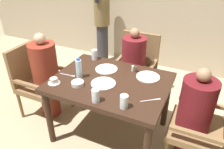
{
  "coord_description": "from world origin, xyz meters",
  "views": [
    {
      "loc": [
        0.85,
        -1.79,
        1.97
      ],
      "look_at": [
        0.0,
        0.05,
        0.8
      ],
      "focal_mm": 35.0,
      "sensor_mm": 36.0,
      "label": 1
    }
  ],
  "objects_px": {
    "diner_in_left_chair": "(46,76)",
    "standing_host": "(102,19)",
    "plate_main_right": "(148,77)",
    "chair_left_side": "(38,78)",
    "diner_in_far_chair": "(133,66)",
    "water_bottle": "(79,69)",
    "glass_tall_far": "(124,102)",
    "chair_far_side": "(136,65)",
    "diner_in_right_chair": "(194,117)",
    "bowl_small": "(78,83)",
    "glass_tall_mid": "(94,55)",
    "teacup_with_saucer": "(54,81)",
    "plate_dessert_center": "(103,83)",
    "plate_main_left": "(106,69)",
    "glass_tall_near": "(96,96)",
    "chair_right_side": "(209,125)"
  },
  "relations": [
    {
      "from": "chair_far_side",
      "to": "bowl_small",
      "type": "relative_size",
      "value": 7.33
    },
    {
      "from": "bowl_small",
      "to": "chair_right_side",
      "type": "bearing_deg",
      "value": 9.58
    },
    {
      "from": "chair_left_side",
      "to": "bowl_small",
      "type": "bearing_deg",
      "value": -15.99
    },
    {
      "from": "glass_tall_near",
      "to": "glass_tall_mid",
      "type": "height_order",
      "value": "same"
    },
    {
      "from": "plate_main_left",
      "to": "bowl_small",
      "type": "xyz_separation_m",
      "value": [
        -0.12,
        -0.42,
        0.01
      ]
    },
    {
      "from": "chair_far_side",
      "to": "plate_main_left",
      "type": "height_order",
      "value": "chair_far_side"
    },
    {
      "from": "plate_main_right",
      "to": "glass_tall_mid",
      "type": "bearing_deg",
      "value": 168.59
    },
    {
      "from": "diner_in_left_chair",
      "to": "diner_in_right_chair",
      "type": "distance_m",
      "value": 1.77
    },
    {
      "from": "standing_host",
      "to": "bowl_small",
      "type": "relative_size",
      "value": 12.59
    },
    {
      "from": "diner_in_far_chair",
      "to": "plate_dessert_center",
      "type": "xyz_separation_m",
      "value": [
        -0.04,
        -0.83,
        0.18
      ]
    },
    {
      "from": "teacup_with_saucer",
      "to": "plate_main_left",
      "type": "bearing_deg",
      "value": 53.49
    },
    {
      "from": "glass_tall_far",
      "to": "diner_in_far_chair",
      "type": "bearing_deg",
      "value": 105.47
    },
    {
      "from": "diner_in_far_chair",
      "to": "teacup_with_saucer",
      "type": "xyz_separation_m",
      "value": [
        -0.51,
        -1.03,
        0.2
      ]
    },
    {
      "from": "diner_in_right_chair",
      "to": "standing_host",
      "type": "xyz_separation_m",
      "value": [
        -1.83,
        1.66,
        0.31
      ]
    },
    {
      "from": "plate_main_left",
      "to": "water_bottle",
      "type": "distance_m",
      "value": 0.35
    },
    {
      "from": "chair_left_side",
      "to": "glass_tall_mid",
      "type": "distance_m",
      "value": 0.8
    },
    {
      "from": "water_bottle",
      "to": "plate_main_left",
      "type": "bearing_deg",
      "value": 56.03
    },
    {
      "from": "teacup_with_saucer",
      "to": "chair_left_side",
      "type": "bearing_deg",
      "value": 150.79
    },
    {
      "from": "diner_in_far_chair",
      "to": "glass_tall_near",
      "type": "bearing_deg",
      "value": -88.19
    },
    {
      "from": "diner_in_right_chair",
      "to": "plate_main_right",
      "type": "distance_m",
      "value": 0.62
    },
    {
      "from": "diner_in_far_chair",
      "to": "teacup_with_saucer",
      "type": "distance_m",
      "value": 1.17
    },
    {
      "from": "chair_left_side",
      "to": "chair_far_side",
      "type": "relative_size",
      "value": 1.0
    },
    {
      "from": "bowl_small",
      "to": "glass_tall_mid",
      "type": "distance_m",
      "value": 0.62
    },
    {
      "from": "diner_in_left_chair",
      "to": "plate_dessert_center",
      "type": "height_order",
      "value": "diner_in_left_chair"
    },
    {
      "from": "glass_tall_mid",
      "to": "glass_tall_near",
      "type": "bearing_deg",
      "value": -60.54
    },
    {
      "from": "plate_main_left",
      "to": "glass_tall_mid",
      "type": "distance_m",
      "value": 0.32
    },
    {
      "from": "diner_in_left_chair",
      "to": "teacup_with_saucer",
      "type": "height_order",
      "value": "diner_in_left_chair"
    },
    {
      "from": "plate_dessert_center",
      "to": "teacup_with_saucer",
      "type": "xyz_separation_m",
      "value": [
        -0.47,
        -0.2,
        0.02
      ]
    },
    {
      "from": "plate_main_left",
      "to": "plate_dessert_center",
      "type": "height_order",
      "value": "same"
    },
    {
      "from": "plate_main_left",
      "to": "chair_far_side",
      "type": "bearing_deg",
      "value": 78.17
    },
    {
      "from": "chair_far_side",
      "to": "teacup_with_saucer",
      "type": "bearing_deg",
      "value": -113.4
    },
    {
      "from": "chair_left_side",
      "to": "water_bottle",
      "type": "xyz_separation_m",
      "value": [
        0.7,
        -0.08,
        0.34
      ]
    },
    {
      "from": "chair_left_side",
      "to": "teacup_with_saucer",
      "type": "height_order",
      "value": "chair_left_side"
    },
    {
      "from": "glass_tall_near",
      "to": "glass_tall_far",
      "type": "distance_m",
      "value": 0.27
    },
    {
      "from": "teacup_with_saucer",
      "to": "water_bottle",
      "type": "height_order",
      "value": "water_bottle"
    },
    {
      "from": "standing_host",
      "to": "plate_main_right",
      "type": "height_order",
      "value": "standing_host"
    },
    {
      "from": "water_bottle",
      "to": "diner_in_left_chair",
      "type": "bearing_deg",
      "value": 171.84
    },
    {
      "from": "chair_far_side",
      "to": "standing_host",
      "type": "height_order",
      "value": "standing_host"
    },
    {
      "from": "plate_main_left",
      "to": "glass_tall_mid",
      "type": "xyz_separation_m",
      "value": [
        -0.26,
        0.18,
        0.06
      ]
    },
    {
      "from": "chair_left_side",
      "to": "diner_in_far_chair",
      "type": "xyz_separation_m",
      "value": [
        1.03,
        0.74,
        0.05
      ]
    },
    {
      "from": "water_bottle",
      "to": "glass_tall_far",
      "type": "height_order",
      "value": "water_bottle"
    },
    {
      "from": "diner_in_far_chair",
      "to": "glass_tall_far",
      "type": "relative_size",
      "value": 8.59
    },
    {
      "from": "diner_in_left_chair",
      "to": "standing_host",
      "type": "bearing_deg",
      "value": 91.88
    },
    {
      "from": "chair_far_side",
      "to": "glass_tall_mid",
      "type": "distance_m",
      "value": 0.71
    },
    {
      "from": "diner_in_left_chair",
      "to": "diner_in_far_chair",
      "type": "height_order",
      "value": "diner_in_left_chair"
    },
    {
      "from": "plate_main_right",
      "to": "bowl_small",
      "type": "bearing_deg",
      "value": -143.54
    },
    {
      "from": "standing_host",
      "to": "glass_tall_mid",
      "type": "bearing_deg",
      "value": -66.96
    },
    {
      "from": "plate_main_right",
      "to": "plate_dessert_center",
      "type": "distance_m",
      "value": 0.5
    },
    {
      "from": "diner_in_left_chair",
      "to": "chair_far_side",
      "type": "distance_m",
      "value": 1.26
    },
    {
      "from": "diner_in_left_chair",
      "to": "plate_dessert_center",
      "type": "bearing_deg",
      "value": -6.06
    }
  ]
}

